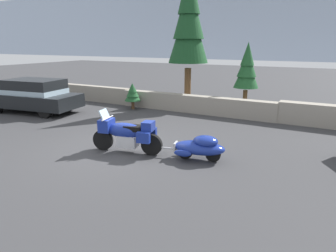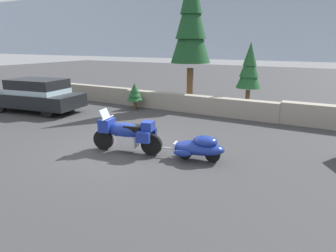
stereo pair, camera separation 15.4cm
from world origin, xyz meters
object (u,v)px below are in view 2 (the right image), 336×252
object	(u,v)px
pine_tree_tall	(191,19)
pine_tree_secondary	(250,68)
touring_motorcycle	(126,133)
car_shaped_trailer	(199,147)
suv_at_left_edge	(36,95)

from	to	relation	value
pine_tree_tall	pine_tree_secondary	size ratio (longest dim) A/B	2.11
pine_tree_tall	pine_tree_secondary	world-z (taller)	pine_tree_tall
touring_motorcycle	pine_tree_tall	distance (m)	8.34
car_shaped_trailer	suv_at_left_edge	distance (m)	9.95
car_shaped_trailer	pine_tree_secondary	xyz separation A→B (m)	(-0.73, 7.83, 1.72)
car_shaped_trailer	suv_at_left_edge	size ratio (longest dim) A/B	0.44
touring_motorcycle	pine_tree_secondary	world-z (taller)	pine_tree_secondary
touring_motorcycle	suv_at_left_edge	bearing A→B (deg)	161.23
car_shaped_trailer	suv_at_left_edge	bearing A→B (deg)	167.99
touring_motorcycle	car_shaped_trailer	distance (m)	2.32
car_shaped_trailer	pine_tree_tall	size ratio (longest dim) A/B	0.31
car_shaped_trailer	pine_tree_tall	bearing A→B (deg)	117.53
pine_tree_secondary	touring_motorcycle	bearing A→B (deg)	-100.47
pine_tree_secondary	pine_tree_tall	bearing A→B (deg)	-160.10
suv_at_left_edge	pine_tree_secondary	size ratio (longest dim) A/B	1.48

